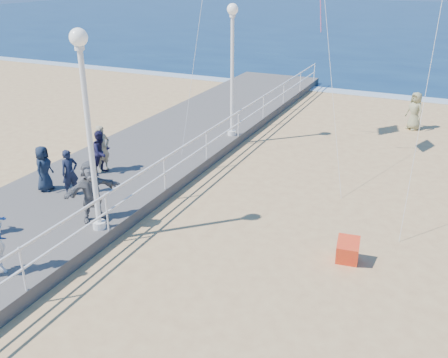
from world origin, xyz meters
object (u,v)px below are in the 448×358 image
at_px(spectator_6, 102,149).
at_px(beach_walker_c, 415,111).
at_px(lamp_post_mid, 87,113).
at_px(spectator_4, 44,168).
at_px(box_kite, 348,252).
at_px(spectator_0, 70,173).
at_px(spectator_5, 92,191).
at_px(lamp_post_far, 232,57).
at_px(spectator_7, 101,152).

distance_m(spectator_6, beach_walker_c, 14.36).
xyz_separation_m(lamp_post_mid, spectator_4, (-3.14, 1.36, -2.52)).
relative_size(lamp_post_mid, box_kite, 8.87).
bearing_deg(spectator_4, spectator_0, -98.23).
xyz_separation_m(spectator_0, box_kite, (8.60, 0.32, -0.84)).
relative_size(spectator_5, beach_walker_c, 1.00).
distance_m(lamp_post_far, spectator_4, 8.64).
relative_size(lamp_post_far, spectator_4, 3.59).
bearing_deg(lamp_post_mid, spectator_7, 125.84).
bearing_deg(beach_walker_c, spectator_6, -91.65).
bearing_deg(beach_walker_c, lamp_post_mid, -76.73).
distance_m(spectator_4, beach_walker_c, 16.44).
bearing_deg(spectator_5, beach_walker_c, 4.04).
distance_m(spectator_7, beach_walker_c, 14.44).
xyz_separation_m(lamp_post_mid, lamp_post_far, (0.00, 9.00, 0.00)).
height_order(lamp_post_far, spectator_7, lamp_post_far).
distance_m(spectator_0, spectator_6, 2.06).
height_order(lamp_post_mid, beach_walker_c, lamp_post_mid).
bearing_deg(spectator_7, spectator_6, 33.07).
xyz_separation_m(beach_walker_c, box_kite, (-0.38, -12.67, -0.58)).
xyz_separation_m(lamp_post_mid, box_kite, (6.45, 1.75, -3.36)).
bearing_deg(spectator_0, box_kite, -62.85).
xyz_separation_m(spectator_7, beach_walker_c, (9.21, 11.13, -0.28)).
relative_size(lamp_post_far, spectator_5, 3.02).
xyz_separation_m(lamp_post_far, beach_walker_c, (6.83, 5.42, -2.78)).
bearing_deg(spectator_6, spectator_5, -135.13).
height_order(spectator_4, spectator_6, spectator_6).
height_order(spectator_0, spectator_6, spectator_6).
bearing_deg(lamp_post_far, spectator_6, -113.86).
xyz_separation_m(spectator_0, beach_walker_c, (8.99, 12.99, -0.26)).
xyz_separation_m(spectator_4, box_kite, (9.59, 0.39, -0.84)).
height_order(spectator_4, spectator_7, spectator_7).
bearing_deg(spectator_0, spectator_6, 33.26).
relative_size(spectator_4, spectator_5, 0.84).
bearing_deg(beach_walker_c, spectator_0, -86.06).
height_order(spectator_6, spectator_7, spectator_6).
distance_m(lamp_post_mid, lamp_post_far, 9.00).
bearing_deg(spectator_6, spectator_7, -144.65).
bearing_deg(beach_walker_c, spectator_7, -90.99).
bearing_deg(spectator_6, lamp_post_far, -11.75).
relative_size(spectator_6, spectator_7, 1.08).
bearing_deg(spectator_0, spectator_5, -96.93).
distance_m(spectator_7, box_kite, 9.00).
height_order(lamp_post_mid, spectator_7, lamp_post_mid).
distance_m(spectator_5, spectator_6, 3.68).
distance_m(lamp_post_far, spectator_0, 8.27).
distance_m(spectator_0, spectator_4, 0.99).
bearing_deg(box_kite, spectator_7, 162.85).
relative_size(spectator_0, spectator_5, 0.84).
relative_size(lamp_post_mid, spectator_0, 3.61).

